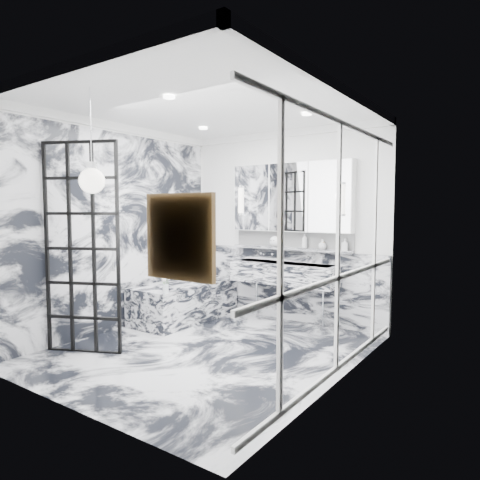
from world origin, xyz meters
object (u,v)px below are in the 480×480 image
Objects in this scene: bathtub at (185,301)px; mirror_cabinet at (290,197)px; crittall_door at (82,249)px; trough_sink at (284,273)px.

mirror_cabinet is at bearing 32.06° from bathtub.
crittall_door is at bearing -88.90° from bathtub.
trough_sink is (1.29, 2.42, -0.47)m from crittall_door.
mirror_cabinet reaches higher than trough_sink.
mirror_cabinet is 2.20m from bathtub.
bathtub is (-1.33, -0.66, -0.45)m from trough_sink.
bathtub is (-0.03, 1.76, -0.93)m from crittall_door.
bathtub is at bearing -147.94° from mirror_cabinet.
mirror_cabinet is (-0.00, 0.17, 1.09)m from trough_sink.
bathtub is at bearing 66.15° from crittall_door.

